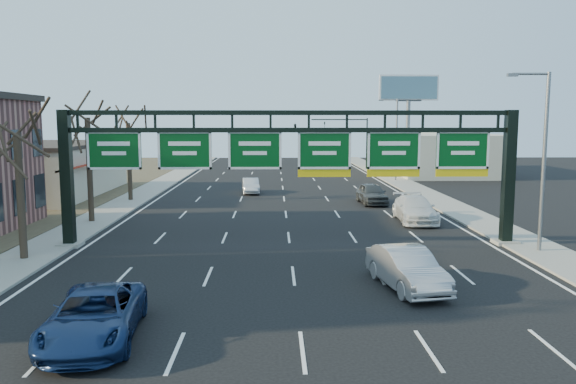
{
  "coord_description": "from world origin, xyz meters",
  "views": [
    {
      "loc": [
        -0.79,
        -21.51,
        6.63
      ],
      "look_at": [
        -0.15,
        5.46,
        3.2
      ],
      "focal_mm": 35.0,
      "sensor_mm": 36.0,
      "label": 1
    }
  ],
  "objects_px": {
    "sign_gantry": "(293,159)",
    "car_white_wagon": "(415,209)",
    "car_blue_suv": "(94,316)",
    "car_silver_sedan": "(407,268)"
  },
  "relations": [
    {
      "from": "sign_gantry",
      "to": "car_white_wagon",
      "type": "bearing_deg",
      "value": 39.97
    },
    {
      "from": "sign_gantry",
      "to": "car_white_wagon",
      "type": "height_order",
      "value": "sign_gantry"
    },
    {
      "from": "sign_gantry",
      "to": "car_blue_suv",
      "type": "distance_m",
      "value": 15.02
    },
    {
      "from": "car_silver_sedan",
      "to": "car_blue_suv",
      "type": "bearing_deg",
      "value": -165.24
    },
    {
      "from": "sign_gantry",
      "to": "car_silver_sedan",
      "type": "xyz_separation_m",
      "value": [
        4.28,
        -7.93,
        -3.81
      ]
    },
    {
      "from": "car_silver_sedan",
      "to": "car_white_wagon",
      "type": "relative_size",
      "value": 0.86
    },
    {
      "from": "car_silver_sedan",
      "to": "car_white_wagon",
      "type": "bearing_deg",
      "value": 64.19
    },
    {
      "from": "car_silver_sedan",
      "to": "car_white_wagon",
      "type": "distance_m",
      "value": 15.44
    },
    {
      "from": "car_blue_suv",
      "to": "car_silver_sedan",
      "type": "distance_m",
      "value": 11.86
    },
    {
      "from": "car_silver_sedan",
      "to": "car_white_wagon",
      "type": "height_order",
      "value": "car_white_wagon"
    }
  ]
}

